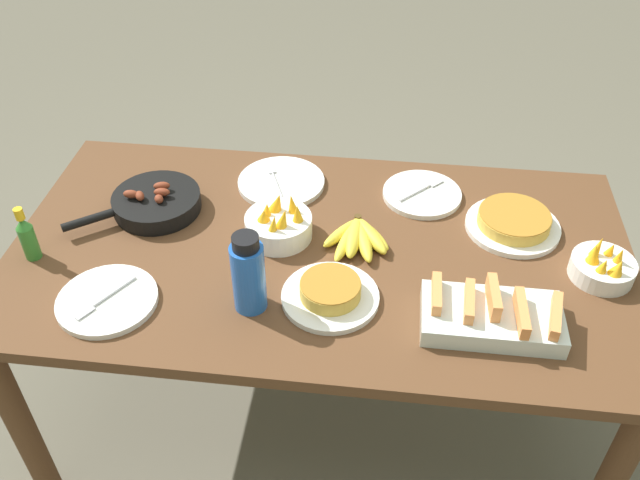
% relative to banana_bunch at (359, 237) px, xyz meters
% --- Properties ---
extents(ground_plane, '(14.00, 14.00, 0.00)m').
position_rel_banana_bunch_xyz_m(ground_plane, '(-0.10, -0.04, -0.76)').
color(ground_plane, '#666051').
extents(dining_table, '(1.68, 0.90, 0.74)m').
position_rel_banana_bunch_xyz_m(dining_table, '(-0.10, -0.04, -0.11)').
color(dining_table, brown).
rests_on(dining_table, ground_plane).
extents(banana_bunch, '(0.20, 0.20, 0.04)m').
position_rel_banana_bunch_xyz_m(banana_bunch, '(0.00, 0.00, 0.00)').
color(banana_bunch, yellow).
rests_on(banana_bunch, dining_table).
extents(melon_tray, '(0.33, 0.18, 0.10)m').
position_rel_banana_bunch_xyz_m(melon_tray, '(0.34, -0.27, 0.01)').
color(melon_tray, silver).
rests_on(melon_tray, dining_table).
extents(skillet, '(0.35, 0.30, 0.08)m').
position_rel_banana_bunch_xyz_m(skillet, '(-0.59, 0.07, 0.01)').
color(skillet, black).
rests_on(skillet, dining_table).
extents(frittata_plate_center, '(0.26, 0.26, 0.05)m').
position_rel_banana_bunch_xyz_m(frittata_plate_center, '(0.42, 0.11, 0.00)').
color(frittata_plate_center, white).
rests_on(frittata_plate_center, dining_table).
extents(frittata_plate_side, '(0.24, 0.24, 0.06)m').
position_rel_banana_bunch_xyz_m(frittata_plate_side, '(-0.05, -0.23, 0.00)').
color(frittata_plate_side, white).
rests_on(frittata_plate_side, dining_table).
extents(empty_plate_near_front, '(0.23, 0.23, 0.02)m').
position_rel_banana_bunch_xyz_m(empty_plate_near_front, '(0.17, 0.23, -0.01)').
color(empty_plate_near_front, white).
rests_on(empty_plate_near_front, dining_table).
extents(empty_plate_far_left, '(0.25, 0.25, 0.02)m').
position_rel_banana_bunch_xyz_m(empty_plate_far_left, '(-0.60, -0.31, -0.01)').
color(empty_plate_far_left, white).
rests_on(empty_plate_far_left, dining_table).
extents(empty_plate_far_right, '(0.26, 0.26, 0.02)m').
position_rel_banana_bunch_xyz_m(empty_plate_far_right, '(-0.25, 0.24, -0.01)').
color(empty_plate_far_right, white).
rests_on(empty_plate_far_right, dining_table).
extents(fruit_bowl_mango, '(0.18, 0.18, 0.12)m').
position_rel_banana_bunch_xyz_m(fruit_bowl_mango, '(-0.22, -0.00, 0.02)').
color(fruit_bowl_mango, white).
rests_on(fruit_bowl_mango, dining_table).
extents(fruit_bowl_citrus, '(0.16, 0.16, 0.11)m').
position_rel_banana_bunch_xyz_m(fruit_bowl_citrus, '(0.63, -0.06, 0.01)').
color(fruit_bowl_citrus, white).
rests_on(fruit_bowl_citrus, dining_table).
extents(water_bottle, '(0.08, 0.08, 0.22)m').
position_rel_banana_bunch_xyz_m(water_bottle, '(-0.25, -0.27, 0.08)').
color(water_bottle, blue).
rests_on(water_bottle, dining_table).
extents(hot_sauce_bottle, '(0.04, 0.04, 0.16)m').
position_rel_banana_bunch_xyz_m(hot_sauce_bottle, '(-0.86, -0.16, 0.05)').
color(hot_sauce_bottle, '#337F2D').
rests_on(hot_sauce_bottle, dining_table).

